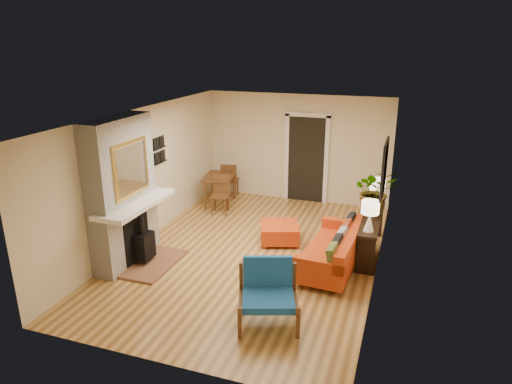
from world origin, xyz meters
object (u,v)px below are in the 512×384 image
blue_chair (268,289)px  dining_table (222,181)px  console_table (372,225)px  lamp_near (370,212)px  lamp_far (377,189)px  houseplant (375,191)px  ottoman (280,232)px  sofa (336,250)px

blue_chair → dining_table: bearing=120.6°
blue_chair → console_table: size_ratio=0.57×
dining_table → lamp_near: 4.32m
lamp_far → blue_chair: bearing=-109.6°
console_table → blue_chair: bearing=-114.1°
lamp_far → houseplant: houseplant is taller
dining_table → lamp_far: size_ratio=3.08×
ottoman → console_table: bearing=2.1°
sofa → blue_chair: 1.96m
dining_table → lamp_far: (3.65, -0.92, 0.49)m
ottoman → sofa: bearing=-30.0°
sofa → lamp_near: size_ratio=3.69×
ottoman → dining_table: dining_table is taller
ottoman → dining_table: (-1.92, 1.65, 0.36)m
lamp_near → dining_table: bearing=148.4°
console_table → lamp_far: bearing=90.0°
lamp_near → lamp_far: bearing=90.0°
lamp_near → houseplant: bearing=90.6°
lamp_near → ottoman: bearing=161.0°
sofa → ottoman: bearing=150.0°
ottoman → lamp_near: size_ratio=1.72×
dining_table → houseplant: 3.92m
ottoman → houseplant: bearing=10.5°
sofa → lamp_far: lamp_far is taller
sofa → console_table: sofa is taller
dining_table → console_table: (3.65, -1.59, 0.00)m
lamp_near → sofa: bearing=-167.2°
houseplant → dining_table: bearing=159.9°
sofa → lamp_far: (0.50, 1.45, 0.73)m
lamp_near → lamp_far: (0.00, 1.33, 0.00)m
console_table → houseplant: 0.63m
ottoman → blue_chair: blue_chair is taller
sofa → console_table: bearing=57.0°
dining_table → console_table: dining_table is taller
blue_chair → console_table: (1.17, 2.61, 0.11)m
dining_table → blue_chair: bearing=-59.4°
lamp_far → houseplant: 0.43m
blue_chair → ottoman: bearing=102.5°
sofa → lamp_far: bearing=70.8°
blue_chair → houseplant: bearing=68.0°
ottoman → dining_table: bearing=139.3°
sofa → console_table: size_ratio=1.08×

